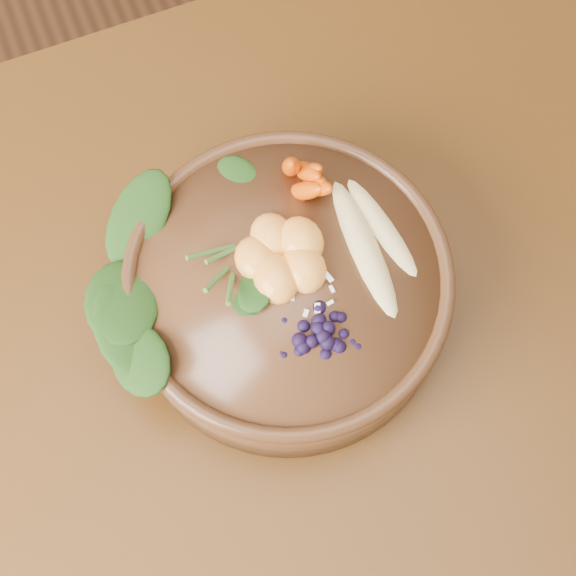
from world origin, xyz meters
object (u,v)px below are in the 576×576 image
dining_table (322,349)px  kale_heap (212,226)px  mandarin_cluster (282,250)px  carrot_cluster (308,159)px  blueberry_pile (320,327)px  banana_halves (374,231)px  stoneware_bowl (288,292)px

dining_table → kale_heap: 0.24m
dining_table → mandarin_cluster: (-0.03, 0.05, 0.20)m
dining_table → mandarin_cluster: mandarin_cluster is taller
carrot_cluster → blueberry_pile: bearing=-109.5°
mandarin_cluster → banana_halves: bearing=-8.6°
dining_table → banana_halves: 0.21m
dining_table → carrot_cluster: (0.03, 0.12, 0.22)m
kale_heap → banana_halves: (0.14, -0.06, -0.01)m
stoneware_bowl → kale_heap: (-0.05, 0.07, 0.07)m
carrot_cluster → banana_halves: size_ratio=0.49×
dining_table → blueberry_pile: size_ratio=10.83×
dining_table → kale_heap: size_ratio=7.64×
kale_heap → banana_halves: bearing=-22.4°
blueberry_pile → dining_table: bearing=53.8°
carrot_cluster → mandarin_cluster: 0.09m
dining_table → banana_halves: banana_halves is taller
kale_heap → mandarin_cluster: 0.07m
kale_heap → blueberry_pile: bearing=-67.1°
mandarin_cluster → carrot_cluster: bearing=51.3°
banana_halves → kale_heap: bearing=156.5°
mandarin_cluster → kale_heap: bearing=139.4°
banana_halves → mandarin_cluster: (-0.09, 0.01, 0.00)m
kale_heap → stoneware_bowl: bearing=-52.0°
banana_halves → mandarin_cluster: bearing=170.3°
stoneware_bowl → kale_heap: bearing=128.0°
stoneware_bowl → banana_halves: size_ratio=1.77×
kale_heap → dining_table: bearing=-51.0°
blueberry_pile → stoneware_bowl: bearing=94.0°
kale_heap → blueberry_pile: 0.14m
stoneware_bowl → carrot_cluster: carrot_cluster is taller
blueberry_pile → mandarin_cluster: bearing=91.9°
kale_heap → banana_halves: size_ratio=1.16×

